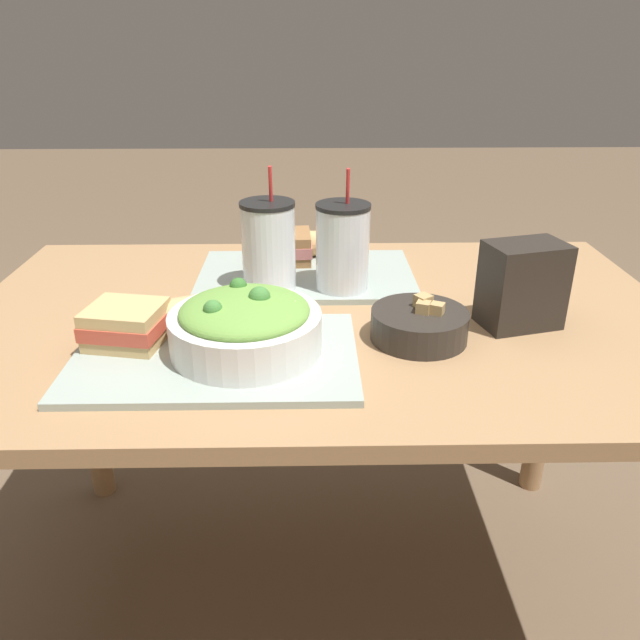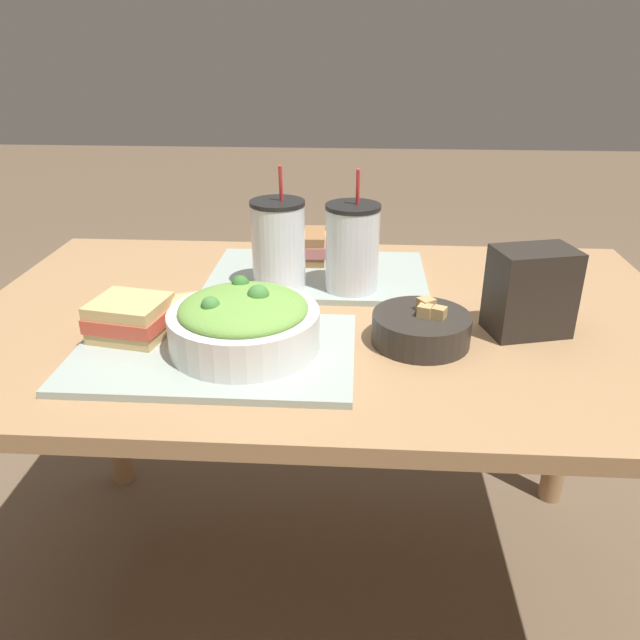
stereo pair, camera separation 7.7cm
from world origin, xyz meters
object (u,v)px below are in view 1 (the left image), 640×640
object	(u,v)px
soup_bowl	(419,324)
drink_cup_red	(343,249)
sandwich_near	(126,325)
chip_bag	(522,285)
napkin_folded	(243,312)
baguette_far	(307,243)
baguette_near	(214,308)
drink_cup_dark	(269,249)
sandwich_far	(284,247)
salad_bowl	(245,324)

from	to	relation	value
soup_bowl	drink_cup_red	distance (m)	0.25
sandwich_near	chip_bag	size ratio (longest dim) A/B	0.91
napkin_folded	baguette_far	bearing A→B (deg)	67.93
baguette_near	baguette_far	world-z (taller)	same
soup_bowl	drink_cup_dark	xyz separation A→B (m)	(-0.26, 0.21, 0.07)
chip_bag	drink_cup_red	bearing A→B (deg)	138.86
sandwich_far	drink_cup_red	size ratio (longest dim) A/B	0.53
baguette_far	napkin_folded	xyz separation A→B (m)	(-0.12, -0.29, -0.04)
salad_bowl	soup_bowl	xyz separation A→B (m)	(0.29, 0.06, -0.03)
sandwich_near	drink_cup_dark	xyz separation A→B (m)	(0.22, 0.23, 0.05)
drink_cup_dark	soup_bowl	bearing A→B (deg)	-38.07
sandwich_far	drink_cup_dark	distance (m)	0.17
baguette_far	drink_cup_red	distance (m)	0.22
soup_bowl	sandwich_far	distance (m)	0.44
sandwich_near	soup_bowl	bearing A→B (deg)	13.68
baguette_far	sandwich_far	bearing A→B (deg)	125.84
soup_bowl	napkin_folded	world-z (taller)	soup_bowl
baguette_near	baguette_far	distance (m)	0.39
salad_bowl	sandwich_far	bearing A→B (deg)	83.79
salad_bowl	sandwich_near	xyz separation A→B (m)	(-0.20, 0.03, -0.01)
sandwich_near	baguette_far	bearing A→B (deg)	66.18
sandwich_far	drink_cup_dark	size ratio (longest dim) A/B	0.52
soup_bowl	sandwich_far	size ratio (longest dim) A/B	1.31
baguette_near	drink_cup_red	distance (m)	0.29
drink_cup_dark	napkin_folded	bearing A→B (deg)	-115.31
baguette_far	drink_cup_red	bearing A→B (deg)	-159.40
sandwich_near	sandwich_far	world-z (taller)	same
drink_cup_dark	baguette_far	bearing A→B (deg)	69.55
napkin_folded	drink_cup_dark	bearing A→B (deg)	64.69
sandwich_near	baguette_near	distance (m)	0.15
drink_cup_dark	drink_cup_red	bearing A→B (deg)	0.00
sandwich_near	drink_cup_dark	world-z (taller)	drink_cup_dark
sandwich_near	chip_bag	distance (m)	0.67
salad_bowl	soup_bowl	distance (m)	0.29
sandwich_near	baguette_far	size ratio (longest dim) A/B	0.95
soup_bowl	sandwich_near	size ratio (longest dim) A/B	1.19
salad_bowl	sandwich_far	size ratio (longest dim) A/B	1.93
salad_bowl	chip_bag	size ratio (longest dim) A/B	1.60
sandwich_near	baguette_near	size ratio (longest dim) A/B	0.75
salad_bowl	napkin_folded	distance (m)	0.18
baguette_near	drink_cup_red	size ratio (longest dim) A/B	0.78
baguette_near	drink_cup_dark	size ratio (longest dim) A/B	0.76
sandwich_near	drink_cup_dark	bearing A→B (deg)	57.18
baguette_near	drink_cup_red	world-z (taller)	drink_cup_red
salad_bowl	baguette_far	xyz separation A→B (m)	(0.10, 0.46, -0.02)
salad_bowl	drink_cup_red	xyz separation A→B (m)	(0.17, 0.26, 0.03)
drink_cup_dark	chip_bag	size ratio (longest dim) A/B	1.60
baguette_far	soup_bowl	bearing A→B (deg)	-153.72
drink_cup_red	napkin_folded	world-z (taller)	drink_cup_red
salad_bowl	baguette_far	distance (m)	0.47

